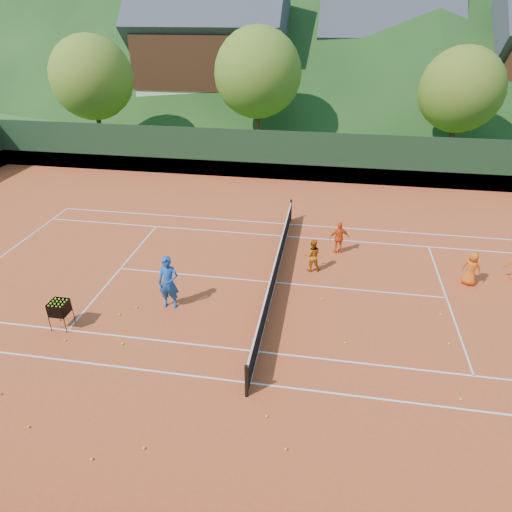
% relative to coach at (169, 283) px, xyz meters
% --- Properties ---
extents(ground, '(400.00, 400.00, 0.00)m').
position_rel_coach_xyz_m(ground, '(3.47, 2.21, -1.02)').
color(ground, '#2C5119').
rests_on(ground, ground).
extents(clay_court, '(40.00, 24.00, 0.02)m').
position_rel_coach_xyz_m(clay_court, '(3.47, 2.21, -1.01)').
color(clay_court, '#BF451F').
rests_on(clay_court, ground).
extents(coach, '(0.75, 0.51, 2.01)m').
position_rel_coach_xyz_m(coach, '(0.00, 0.00, 0.00)').
color(coach, '#184CA1').
rests_on(coach, clay_court).
extents(student_a, '(0.76, 0.64, 1.38)m').
position_rel_coach_xyz_m(student_a, '(4.81, 3.41, -0.31)').
color(student_a, '#CB6712').
rests_on(student_a, clay_court).
extents(student_b, '(0.91, 0.56, 1.44)m').
position_rel_coach_xyz_m(student_b, '(5.86, 5.11, -0.28)').
color(student_b, '#FA5916').
rests_on(student_b, clay_court).
extents(student_c, '(0.80, 0.67, 1.39)m').
position_rel_coach_xyz_m(student_c, '(10.86, 3.36, -0.31)').
color(student_c, '#E15C14').
rests_on(student_c, clay_court).
extents(tennis_ball_0, '(0.07, 0.07, 0.07)m').
position_rel_coach_xyz_m(tennis_ball_0, '(1.33, -5.88, -0.97)').
color(tennis_ball_0, '#CCF629').
rests_on(tennis_ball_0, clay_court).
extents(tennis_ball_1, '(0.07, 0.07, 0.07)m').
position_rel_coach_xyz_m(tennis_ball_1, '(-1.59, -0.83, -0.97)').
color(tennis_ball_1, '#CCF629').
rests_on(tennis_ball_1, clay_court).
extents(tennis_ball_2, '(0.07, 0.07, 0.07)m').
position_rel_coach_xyz_m(tennis_ball_2, '(5.32, 1.31, -0.97)').
color(tennis_ball_2, '#CCF629').
rests_on(tennis_ball_2, clay_court).
extents(tennis_ball_3, '(0.07, 0.07, 0.07)m').
position_rel_coach_xyz_m(tennis_ball_3, '(3.55, -0.29, -0.97)').
color(tennis_ball_3, '#CCF629').
rests_on(tennis_ball_3, clay_court).
extents(tennis_ball_4, '(0.07, 0.07, 0.07)m').
position_rel_coach_xyz_m(tennis_ball_4, '(-1.83, -5.77, -0.97)').
color(tennis_ball_4, '#CCF629').
rests_on(tennis_ball_4, clay_court).
extents(tennis_ball_5, '(0.07, 0.07, 0.07)m').
position_rel_coach_xyz_m(tennis_ball_5, '(4.13, -4.41, -0.97)').
color(tennis_ball_5, '#CCF629').
rests_on(tennis_ball_5, clay_court).
extents(tennis_ball_6, '(0.07, 0.07, 0.07)m').
position_rel_coach_xyz_m(tennis_ball_6, '(9.88, -0.17, -0.97)').
color(tennis_ball_6, '#CCF629').
rests_on(tennis_ball_6, clay_court).
extents(tennis_ball_7, '(0.07, 0.07, 0.07)m').
position_rel_coach_xyz_m(tennis_ball_7, '(6.18, -1.06, -0.97)').
color(tennis_ball_7, '#CCF629').
rests_on(tennis_ball_7, clay_court).
extents(tennis_ball_8, '(0.07, 0.07, 0.07)m').
position_rel_coach_xyz_m(tennis_ball_8, '(4.74, -5.34, -0.97)').
color(tennis_ball_8, '#CCF629').
rests_on(tennis_ball_8, clay_court).
extents(tennis_ball_10, '(0.07, 0.07, 0.07)m').
position_rel_coach_xyz_m(tennis_ball_10, '(9.45, 1.07, -0.97)').
color(tennis_ball_10, '#CCF629').
rests_on(tennis_ball_10, clay_court).
extents(tennis_ball_11, '(0.07, 0.07, 0.07)m').
position_rel_coach_xyz_m(tennis_ball_11, '(9.28, -2.95, -0.97)').
color(tennis_ball_11, '#CCF629').
rests_on(tennis_ball_11, clay_court).
extents(tennis_ball_12, '(0.07, 0.07, 0.07)m').
position_rel_coach_xyz_m(tennis_ball_12, '(-3.28, -4.87, -0.97)').
color(tennis_ball_12, '#CCF629').
rests_on(tennis_ball_12, clay_court).
extents(tennis_ball_13, '(0.07, 0.07, 0.07)m').
position_rel_coach_xyz_m(tennis_ball_13, '(0.22, -6.38, -0.97)').
color(tennis_ball_13, '#CCF629').
rests_on(tennis_ball_13, clay_court).
extents(tennis_ball_14, '(0.07, 0.07, 0.07)m').
position_rel_coach_xyz_m(tennis_ball_14, '(9.43, -0.55, -0.97)').
color(tennis_ball_14, '#CCF629').
rests_on(tennis_ball_14, clay_court).
extents(tennis_ball_15, '(0.07, 0.07, 0.07)m').
position_rel_coach_xyz_m(tennis_ball_15, '(-2.72, -2.43, -0.97)').
color(tennis_ball_15, '#CCF629').
rests_on(tennis_ball_15, clay_court).
extents(tennis_ball_16, '(0.07, 0.07, 0.07)m').
position_rel_coach_xyz_m(tennis_ball_16, '(-1.18, -0.30, -0.97)').
color(tennis_ball_16, '#CCF629').
rests_on(tennis_ball_16, clay_court).
extents(tennis_ball_17, '(0.07, 0.07, 0.07)m').
position_rel_coach_xyz_m(tennis_ball_17, '(-0.83, -2.28, -0.97)').
color(tennis_ball_17, '#CCF629').
rests_on(tennis_ball_17, clay_court).
extents(court_lines, '(23.83, 11.03, 0.00)m').
position_rel_coach_xyz_m(court_lines, '(3.47, 2.21, -1.00)').
color(court_lines, silver).
rests_on(court_lines, clay_court).
extents(tennis_net, '(0.10, 12.07, 1.10)m').
position_rel_coach_xyz_m(tennis_net, '(3.47, 2.21, -0.50)').
color(tennis_net, black).
rests_on(tennis_net, clay_court).
extents(perimeter_fence, '(40.40, 24.24, 3.00)m').
position_rel_coach_xyz_m(perimeter_fence, '(3.47, 2.21, 0.25)').
color(perimeter_fence, black).
rests_on(perimeter_fence, clay_court).
extents(ball_hopper, '(0.57, 0.57, 1.00)m').
position_rel_coach_xyz_m(ball_hopper, '(-3.17, -1.74, -0.26)').
color(ball_hopper, black).
rests_on(ball_hopper, clay_court).
extents(chalet_left, '(13.80, 9.93, 12.92)m').
position_rel_coach_xyz_m(chalet_left, '(-6.53, 32.21, 4.62)').
color(chalet_left, beige).
rests_on(chalet_left, ground).
extents(chalet_mid, '(12.65, 8.82, 11.45)m').
position_rel_coach_xyz_m(chalet_mid, '(9.47, 36.21, 3.97)').
color(chalet_mid, beige).
rests_on(chalet_mid, ground).
extents(tree_a, '(6.00, 6.00, 7.88)m').
position_rel_coach_xyz_m(tree_a, '(-12.53, 20.21, 3.85)').
color(tree_a, '#3F2819').
rests_on(tree_a, ground).
extents(tree_b, '(6.40, 6.40, 8.40)m').
position_rel_coach_xyz_m(tree_b, '(-0.53, 22.21, 4.17)').
color(tree_b, '#42291A').
rests_on(tree_b, ground).
extents(tree_c, '(5.60, 5.60, 7.35)m').
position_rel_coach_xyz_m(tree_c, '(13.47, 21.21, 3.52)').
color(tree_c, '#3E2A19').
rests_on(tree_c, ground).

